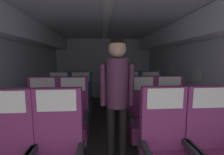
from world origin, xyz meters
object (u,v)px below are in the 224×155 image
Objects in this scene: seat_b_left_aisle at (73,121)px; seat_c_left_window at (59,104)px; seat_b_right_aisle at (171,118)px; seat_c_right_aisle at (151,102)px; seat_b_right_window at (143,119)px; seat_c_right_window at (130,102)px; seat_a_right_aisle at (213,154)px; seat_c_left_aisle at (81,103)px; seat_b_left_window at (42,121)px; flight_attendant at (117,88)px.

seat_c_left_window is at bearing 116.93° from seat_b_left_aisle.
seat_c_right_aisle is at bearing 90.49° from seat_b_right_aisle.
seat_b_right_window is 1.00× the size of seat_c_right_window.
seat_a_right_aisle and seat_c_right_aisle have the same top height.
seat_c_left_aisle is 1.03m from seat_c_right_window.
seat_b_right_aisle is 1.75m from seat_c_left_aisle.
seat_c_left_window is at bearing 155.47° from seat_b_right_aisle.
seat_c_right_window is (1.03, 0.89, 0.00)m from seat_b_left_aisle.
seat_b_left_window is 1.24m from flight_attendant.
seat_c_left_window is (-0.45, 0.88, 0.00)m from seat_b_left_aisle.
seat_b_right_aisle is 1.00× the size of seat_c_left_window.
seat_b_right_window is at bearing -115.99° from seat_c_right_aisle.
seat_c_left_window is 1.00× the size of seat_c_right_window.
seat_b_right_window is (-0.45, -0.01, 0.00)m from seat_b_right_aisle.
seat_b_left_aisle is 1.00× the size of seat_b_right_window.
seat_b_right_window is 1.74m from seat_c_left_window.
seat_b_left_aisle and seat_b_right_aisle have the same top height.
seat_c_right_window is 1.38m from flight_attendant.
seat_c_left_window and seat_c_right_aisle have the same top height.
seat_b_left_aisle is 1.00× the size of seat_c_left_aisle.
seat_b_left_aisle is at bearing -149.08° from seat_c_right_aisle.
seat_b_left_window is 1.00× the size of seat_c_right_aisle.
flight_attendant reaches higher than seat_b_right_aisle.
seat_b_left_aisle and seat_c_left_aisle have the same top height.
flight_attendant reaches higher than seat_b_left_window.
seat_c_left_window is 1.00× the size of seat_c_right_aisle.
seat_b_left_window and seat_c_right_aisle have the same top height.
seat_c_left_aisle and seat_c_right_window have the same top height.
seat_b_left_aisle is 1.00× the size of seat_b_right_aisle.
seat_b_left_window is 1.00m from seat_c_left_aisle.
seat_c_left_window and seat_c_left_aisle have the same top height.
flight_attendant is (0.62, -1.21, 0.55)m from seat_c_left_aisle.
seat_b_left_window is 0.68× the size of flight_attendant.
seat_c_right_window is (-0.45, 1.80, 0.00)m from seat_a_right_aisle.
seat_b_left_window is at bearing 179.16° from seat_b_right_window.
seat_a_right_aisle is 1.85m from seat_c_right_window.
seat_b_right_aisle and seat_c_left_aisle have the same top height.
seat_c_left_aisle is at bearing 129.46° from seat_a_right_aisle.
seat_b_right_window is at bearing 14.67° from flight_attendant.
seat_b_left_aisle is at bearing 179.82° from seat_b_right_aisle.
seat_c_left_window is 1.00× the size of seat_c_left_aisle.
seat_c_left_aisle is at bearing 179.64° from seat_c_right_window.
seat_a_right_aisle is 1.00× the size of seat_b_right_aisle.
seat_c_right_aisle and seat_c_right_window have the same top height.
seat_b_left_aisle and seat_c_right_window have the same top height.
seat_b_left_aisle is 0.88m from flight_attendant.
seat_c_right_aisle is 0.45m from seat_c_right_window.
seat_c_left_aisle and seat_c_right_aisle have the same top height.
seat_b_right_window is (-0.44, 0.89, 0.00)m from seat_a_right_aisle.
seat_b_left_window is at bearing -155.35° from seat_c_right_aisle.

